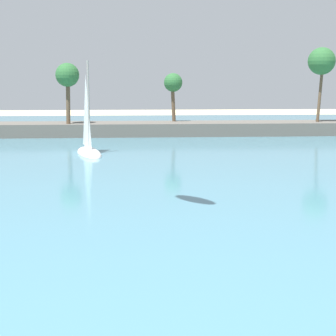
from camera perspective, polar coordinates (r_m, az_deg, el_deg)
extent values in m
cube|color=teal|center=(60.89, -5.50, 2.53)|extent=(220.00, 100.67, 0.06)
cube|color=#605B54|center=(71.07, -5.27, 4.26)|extent=(115.67, 6.00, 1.80)
cylinder|color=brown|center=(72.52, 0.57, 7.24)|extent=(0.76, 0.70, 5.38)
sphere|color=#2D6633|center=(72.45, 0.57, 9.35)|extent=(2.55, 2.55, 2.55)
cylinder|color=brown|center=(69.77, -10.89, 7.38)|extent=(0.65, 0.70, 6.37)
sphere|color=#2D6633|center=(69.72, -10.97, 9.99)|extent=(3.08, 3.08, 3.08)
cylinder|color=brown|center=(74.71, 16.33, 8.02)|extent=(0.85, 0.57, 8.23)
sphere|color=#2D6633|center=(74.74, 16.49, 11.17)|extent=(3.69, 3.69, 3.69)
ellipsoid|color=white|center=(53.42, -8.63, 1.50)|extent=(3.97, 7.22, 1.38)
cylinder|color=gray|center=(52.61, -8.70, 6.86)|extent=(0.21, 0.21, 8.64)
pyramid|color=white|center=(53.79, -8.94, 6.22)|extent=(1.09, 3.04, 7.34)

